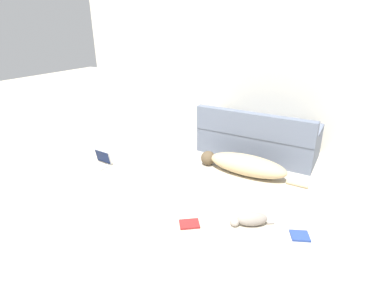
% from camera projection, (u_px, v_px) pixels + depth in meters
% --- Properties ---
extents(ground_plane, '(20.00, 20.00, 0.00)m').
position_uv_depth(ground_plane, '(49.00, 270.00, 2.74)').
color(ground_plane, '#BCB29E').
extents(wall_back, '(6.72, 0.06, 2.77)m').
position_uv_depth(wall_back, '(229.00, 64.00, 5.55)').
color(wall_back, silver).
rests_on(wall_back, ground_plane).
extents(couch, '(1.93, 0.87, 0.81)m').
position_uv_depth(couch, '(257.00, 139.00, 5.06)').
color(couch, slate).
rests_on(couch, ground_plane).
extents(dog, '(1.64, 0.42, 0.29)m').
position_uv_depth(dog, '(244.00, 165.00, 4.45)').
color(dog, tan).
rests_on(dog, ground_plane).
extents(cat, '(0.46, 0.33, 0.16)m').
position_uv_depth(cat, '(250.00, 219.00, 3.32)').
color(cat, gray).
rests_on(cat, ground_plane).
extents(laptop_open, '(0.33, 0.28, 0.23)m').
position_uv_depth(laptop_open, '(101.00, 161.00, 4.73)').
color(laptop_open, '#B7B7BC').
rests_on(laptop_open, ground_plane).
extents(book_red, '(0.27, 0.26, 0.02)m').
position_uv_depth(book_red, '(189.00, 224.00, 3.35)').
color(book_red, maroon).
rests_on(book_red, ground_plane).
extents(book_blue, '(0.24, 0.23, 0.02)m').
position_uv_depth(book_blue, '(300.00, 236.00, 3.16)').
color(book_blue, '#28428E').
rests_on(book_blue, ground_plane).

